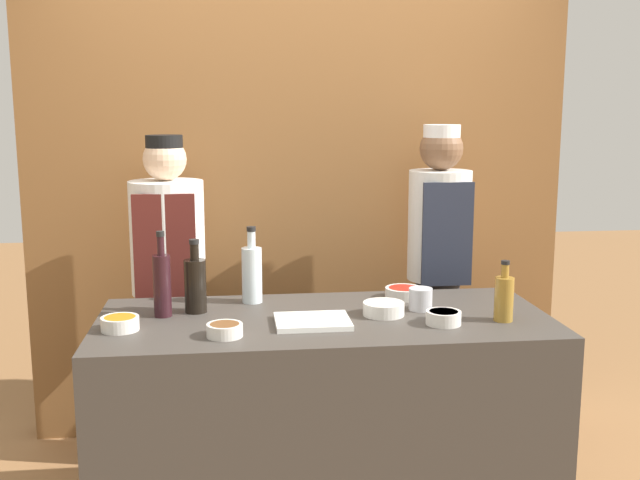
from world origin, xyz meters
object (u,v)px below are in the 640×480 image
(sauce_bowl_white, at_px, (383,308))
(bottle_clear, at_px, (252,273))
(bottle_soy, at_px, (195,284))
(sauce_bowl_red, at_px, (404,292))
(cup_steel, at_px, (420,299))
(cutting_board, at_px, (313,321))
(chef_right, at_px, (438,273))
(sauce_bowl_orange, at_px, (120,323))
(bottle_wine, at_px, (162,283))
(sauce_bowl_purple, at_px, (444,317))
(bottle_vinegar, at_px, (504,297))
(chef_left, at_px, (169,289))
(sauce_bowl_brown, at_px, (225,329))

(sauce_bowl_white, height_order, bottle_clear, bottle_clear)
(bottle_soy, distance_m, bottle_clear, 0.26)
(sauce_bowl_red, xyz_separation_m, cup_steel, (0.02, -0.19, 0.02))
(cutting_board, relative_size, chef_right, 0.17)
(sauce_bowl_orange, xyz_separation_m, bottle_wine, (0.14, 0.17, 0.10))
(bottle_soy, distance_m, cup_steel, 0.91)
(bottle_wine, xyz_separation_m, cup_steel, (1.03, -0.03, -0.09))
(sauce_bowl_purple, xyz_separation_m, sauce_bowl_orange, (-1.21, 0.07, -0.00))
(bottle_soy, relative_size, bottle_vinegar, 1.25)
(sauce_bowl_red, bearing_deg, cup_steel, -82.84)
(bottle_wine, bearing_deg, chef_right, 25.81)
(sauce_bowl_purple, xyz_separation_m, chef_left, (-1.09, 0.86, -0.07))
(bottle_clear, bearing_deg, sauce_bowl_white, -26.92)
(sauce_bowl_brown, relative_size, chef_left, 0.08)
(sauce_bowl_orange, distance_m, chef_right, 1.64)
(sauce_bowl_brown, relative_size, chef_right, 0.08)
(sauce_bowl_purple, relative_size, sauce_bowl_orange, 0.96)
(sauce_bowl_purple, relative_size, chef_left, 0.08)
(sauce_bowl_red, bearing_deg, sauce_bowl_brown, -148.92)
(sauce_bowl_brown, distance_m, sauce_bowl_white, 0.66)
(cup_steel, relative_size, chef_left, 0.06)
(sauce_bowl_purple, distance_m, bottle_soy, 0.99)
(bottle_clear, bearing_deg, chef_left, 130.45)
(bottle_vinegar, bearing_deg, sauce_bowl_orange, 178.12)
(sauce_bowl_white, bearing_deg, bottle_soy, 169.94)
(sauce_bowl_purple, relative_size, chef_right, 0.08)
(sauce_bowl_purple, xyz_separation_m, bottle_soy, (-0.94, 0.29, 0.09))
(bottle_vinegar, bearing_deg, cup_steel, 145.28)
(sauce_bowl_purple, relative_size, cutting_board, 0.47)
(bottle_vinegar, xyz_separation_m, cup_steel, (-0.28, 0.19, -0.05))
(sauce_bowl_orange, relative_size, chef_right, 0.09)
(sauce_bowl_brown, relative_size, sauce_bowl_white, 0.79)
(sauce_bowl_brown, bearing_deg, bottle_soy, 108.72)
(sauce_bowl_purple, bearing_deg, bottle_wine, 167.35)
(cutting_board, bearing_deg, sauce_bowl_orange, 179.65)
(chef_left, bearing_deg, chef_right, 0.01)
(bottle_vinegar, relative_size, chef_left, 0.15)
(cup_steel, xyz_separation_m, chef_right, (0.26, 0.65, -0.05))
(sauce_bowl_purple, bearing_deg, bottle_soy, 163.06)
(bottle_clear, height_order, chef_right, chef_right)
(cutting_board, xyz_separation_m, bottle_clear, (-0.22, 0.35, 0.12))
(sauce_bowl_red, distance_m, chef_left, 1.13)
(sauce_bowl_orange, relative_size, cutting_board, 0.49)
(sauce_bowl_purple, relative_size, bottle_vinegar, 0.56)
(sauce_bowl_brown, height_order, bottle_soy, bottle_soy)
(sauce_bowl_red, relative_size, sauce_bowl_purple, 1.20)
(bottle_wine, bearing_deg, sauce_bowl_brown, -50.71)
(sauce_bowl_purple, relative_size, bottle_wine, 0.39)
(cup_steel, bearing_deg, sauce_bowl_brown, -161.21)
(cutting_board, relative_size, bottle_soy, 0.95)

